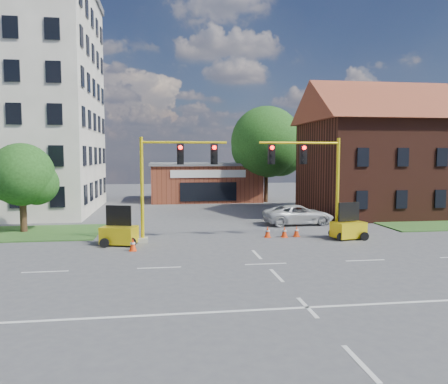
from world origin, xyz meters
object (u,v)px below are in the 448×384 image
(signal_mast_west, at_px, (170,176))
(trailer_east, at_px, (348,228))
(signal_mast_east, at_px, (312,175))
(pickup_white, at_px, (298,215))
(trailer_west, at_px, (119,233))

(signal_mast_west, xyz_separation_m, trailer_east, (10.87, -0.59, -3.24))
(signal_mast_east, height_order, pickup_white, signal_mast_east)
(trailer_west, bearing_deg, signal_mast_east, 19.48)
(trailer_west, bearing_deg, pickup_white, 42.13)
(trailer_west, distance_m, trailer_east, 13.83)
(signal_mast_east, distance_m, trailer_east, 3.94)
(signal_mast_west, xyz_separation_m, pickup_white, (9.58, 5.37, -3.20))
(trailer_east, height_order, pickup_white, trailer_east)
(signal_mast_west, distance_m, trailer_east, 11.35)
(signal_mast_west, height_order, signal_mast_east, same)
(signal_mast_west, height_order, pickup_white, signal_mast_west)
(signal_mast_west, height_order, trailer_east, signal_mast_west)
(signal_mast_west, bearing_deg, trailer_east, -3.11)
(signal_mast_west, relative_size, pickup_white, 1.19)
(trailer_east, xyz_separation_m, pickup_white, (-1.28, 5.96, 0.05))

